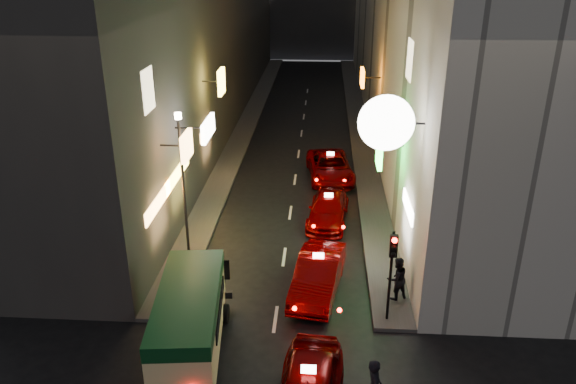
% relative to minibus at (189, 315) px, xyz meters
% --- Properties ---
extents(building_left, '(7.57, 52.00, 18.00)m').
position_rel_minibus_xyz_m(building_left, '(-5.40, 27.47, 7.51)').
color(building_left, '#32302D').
rests_on(building_left, ground).
extents(building_right, '(8.28, 52.00, 18.00)m').
position_rel_minibus_xyz_m(building_right, '(10.60, 27.47, 7.51)').
color(building_right, beige).
rests_on(building_right, ground).
extents(sidewalk_left, '(1.50, 52.00, 0.15)m').
position_rel_minibus_xyz_m(sidewalk_left, '(-1.65, 27.48, -1.41)').
color(sidewalk_left, '#464441').
rests_on(sidewalk_left, ground).
extents(sidewalk_right, '(1.50, 52.00, 0.15)m').
position_rel_minibus_xyz_m(sidewalk_right, '(6.85, 27.48, -1.41)').
color(sidewalk_right, '#464441').
rests_on(sidewalk_right, ground).
extents(minibus, '(2.48, 5.66, 2.36)m').
position_rel_minibus_xyz_m(minibus, '(0.00, 0.00, 0.00)').
color(minibus, '#ECDF94').
rests_on(minibus, ground).
extents(taxi_second, '(3.10, 5.80, 1.92)m').
position_rel_minibus_xyz_m(taxi_second, '(4.09, 3.90, -0.61)').
color(taxi_second, '#670000').
rests_on(taxi_second, ground).
extents(taxi_third, '(2.44, 4.95, 1.69)m').
position_rel_minibus_xyz_m(taxi_third, '(4.51, 10.15, -0.73)').
color(taxi_third, '#670000').
rests_on(taxi_third, ground).
extents(taxi_far, '(2.82, 5.56, 1.87)m').
position_rel_minibus_xyz_m(taxi_far, '(4.63, 15.77, -0.64)').
color(taxi_far, '#670000').
rests_on(taxi_far, ground).
extents(pedestrian_crossing, '(0.54, 0.76, 2.15)m').
position_rel_minibus_xyz_m(pedestrian_crossing, '(5.77, -2.33, -0.42)').
color(pedestrian_crossing, black).
rests_on(pedestrian_crossing, ground).
extents(pedestrian_sidewalk, '(0.86, 0.74, 1.95)m').
position_rel_minibus_xyz_m(pedestrian_sidewalk, '(7.04, 3.40, -0.36)').
color(pedestrian_sidewalk, black).
rests_on(pedestrian_sidewalk, sidewalk_right).
extents(traffic_light, '(0.26, 0.43, 3.50)m').
position_rel_minibus_xyz_m(traffic_light, '(6.60, 1.95, 1.20)').
color(traffic_light, black).
rests_on(traffic_light, sidewalk_right).
extents(lamp_post, '(0.28, 0.28, 6.22)m').
position_rel_minibus_xyz_m(lamp_post, '(-1.60, 6.48, 2.24)').
color(lamp_post, black).
rests_on(lamp_post, sidewalk_left).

